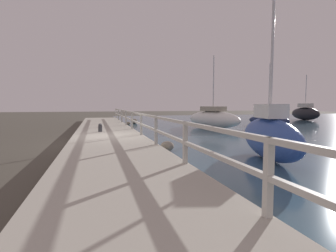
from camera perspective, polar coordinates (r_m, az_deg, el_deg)
ground_plane at (r=12.70m, az=-12.77°, el=-3.64°), size 120.00×120.00×0.00m
dock_walkway at (r=12.67m, az=-12.79°, el=-2.87°), size 3.30×36.00×0.35m
railing at (r=12.75m, az=-5.88°, el=1.30°), size 0.10×32.50×1.05m
boulder_near_dock at (r=10.19m, az=-0.16°, el=-4.41°), size 0.53×0.48×0.40m
boulder_far_strip at (r=25.25m, az=-7.34°, el=1.04°), size 0.63×0.56×0.47m
boulder_water_edge at (r=23.69m, az=-8.62°, el=0.57°), size 0.39×0.35×0.29m
mooring_bollard at (r=14.64m, az=-14.55°, el=-0.35°), size 0.22×0.22×0.45m
sailboat_navy at (r=24.08m, az=21.01°, el=1.44°), size 2.47×3.84×5.31m
sailboat_white at (r=20.60m, az=9.77°, el=1.58°), size 3.06×5.59×5.54m
sailboat_blue at (r=9.23m, az=21.23°, el=-2.11°), size 1.86×4.23×5.88m
sailboat_black at (r=34.83m, az=27.66°, el=2.51°), size 1.84×4.98×5.28m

